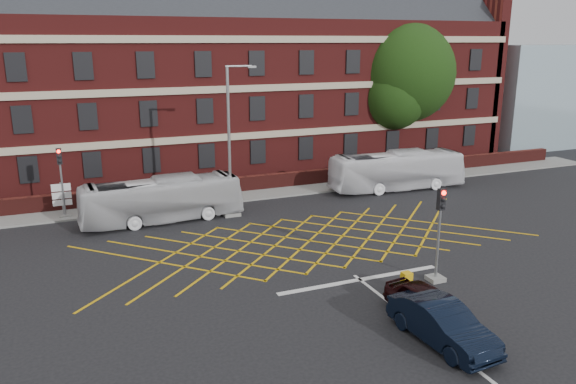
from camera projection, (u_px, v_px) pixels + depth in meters
name	position (u px, v px, depth m)	size (l,w,h in m)	color
ground	(326.00, 253.00, 28.38)	(120.00, 120.00, 0.00)	black
victorian_building	(212.00, 73.00, 46.05)	(51.00, 12.17, 20.40)	maroon
boundary_wall	(245.00, 184.00, 39.84)	(56.00, 0.50, 1.10)	#4B1614
far_pavement	(250.00, 194.00, 39.07)	(60.00, 3.00, 0.12)	slate
glass_block	(532.00, 94.00, 58.29)	(14.00, 10.00, 10.00)	#99B2BF
box_junction_hatching	(309.00, 241.00, 30.16)	(11.50, 0.12, 0.02)	#CC990C
stop_line	(360.00, 280.00, 25.25)	(8.00, 0.30, 0.02)	silver
centre_line	(453.00, 351.00, 19.45)	(0.15, 14.00, 0.02)	silver
bus_left	(162.00, 200.00, 33.13)	(2.22, 9.48, 2.64)	silver
bus_right	(397.00, 171.00, 40.22)	(2.32, 9.93, 2.77)	white
car_navy	(442.00, 324.00, 19.83)	(1.58, 4.53, 1.49)	black
car_maroon	(426.00, 302.00, 21.71)	(1.51, 3.75, 1.28)	black
deciduous_tree	(404.00, 80.00, 47.55)	(8.45, 8.43, 11.99)	black
traffic_light_near	(438.00, 244.00, 24.72)	(0.70, 0.70, 4.27)	slate
traffic_light_far	(63.00, 190.00, 33.65)	(0.70, 0.70, 4.27)	slate
street_lamp	(231.00, 166.00, 33.81)	(2.25, 1.00, 9.04)	slate
direction_signs	(62.00, 196.00, 33.77)	(1.10, 0.16, 2.20)	gray
utility_cabinet	(406.00, 282.00, 23.97)	(0.41, 0.37, 0.88)	gold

